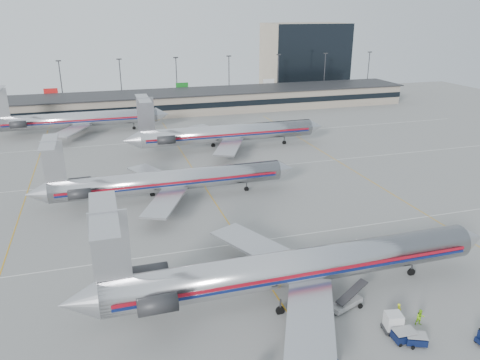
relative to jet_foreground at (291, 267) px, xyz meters
name	(u,v)px	position (x,y,z in m)	size (l,w,h in m)	color
ground	(267,282)	(-1.30, 3.58, -3.71)	(260.00, 260.00, 0.00)	gray
apron_markings	(242,243)	(-1.30, 13.58, -3.70)	(160.00, 0.15, 0.02)	silver
terminal	(156,103)	(-1.30, 101.55, -0.55)	(162.00, 17.00, 6.25)	gray
light_mast_row	(149,79)	(-1.30, 115.58, 4.87)	(163.60, 0.40, 15.28)	#38383D
distant_building	(304,57)	(60.70, 131.58, 8.79)	(30.00, 20.00, 25.00)	tan
jet_foreground	(291,267)	(0.00, 0.00, 0.00)	(48.83, 28.75, 12.78)	silver
jet_second_row	(165,181)	(-8.85, 32.03, -0.36)	(44.12, 25.98, 11.55)	silver
jet_third_row	(225,133)	(8.49, 58.22, -0.02)	(46.46, 28.58, 12.70)	silver
jet_back_row	(76,119)	(-23.70, 83.11, -0.11)	(45.35, 27.90, 12.40)	silver
tug_center	(323,358)	(-1.27, -10.66, -2.91)	(2.19, 1.15, 1.75)	#091234
cart_inner	(416,339)	(8.39, -10.66, -3.14)	(2.25, 1.94, 1.07)	#091234
cart_outer	(404,336)	(7.57, -9.94, -3.08)	(2.16, 1.54, 1.19)	#091234
uld_container	(393,322)	(7.42, -8.32, -2.71)	(2.15, 1.91, 1.97)	#2D2D30
belt_loader	(346,302)	(5.00, -3.52, -3.04)	(4.84, 2.77, 2.48)	#969696
ramp_worker_near	(399,311)	(9.19, -6.72, -2.86)	(0.62, 0.41, 1.70)	#CEE015
ramp_worker_far	(420,317)	(10.58, -8.29, -2.84)	(0.85, 0.66, 1.75)	#7FCD13
cone_right	(394,331)	(7.36, -8.69, -3.40)	(0.45, 0.45, 0.61)	red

